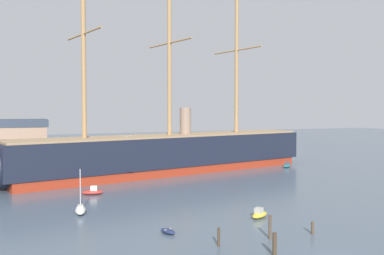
{
  "coord_description": "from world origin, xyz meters",
  "views": [
    {
      "loc": [
        -24.78,
        -26.81,
        12.65
      ],
      "look_at": [
        1.51,
        34.74,
        9.83
      ],
      "focal_mm": 40.01,
      "sensor_mm": 36.0,
      "label": 1
    }
  ],
  "objects_px": {
    "dinghy_foreground_left": "(168,231)",
    "motorboat_near_centre": "(259,214)",
    "mooring_piling_nearest": "(270,227)",
    "mooring_piling_midwater": "(313,228)",
    "tall_ship": "(170,153)",
    "sailboat_mid_left": "(81,209)",
    "mooring_piling_left_pair": "(219,237)",
    "motorboat_far_right": "(287,165)",
    "seagull_in_flight": "(127,136)",
    "motorboat_distant_centre": "(141,164)",
    "mooring_piling_right_pair": "(275,245)",
    "motorboat_alongside_bow": "(93,192)"
  },
  "relations": [
    {
      "from": "mooring_piling_midwater",
      "to": "seagull_in_flight",
      "type": "relative_size",
      "value": 0.96
    },
    {
      "from": "motorboat_near_centre",
      "to": "motorboat_far_right",
      "type": "distance_m",
      "value": 45.19
    },
    {
      "from": "sailboat_mid_left",
      "to": "mooring_piling_midwater",
      "type": "bearing_deg",
      "value": -41.7
    },
    {
      "from": "sailboat_mid_left",
      "to": "mooring_piling_left_pair",
      "type": "height_order",
      "value": "sailboat_mid_left"
    },
    {
      "from": "dinghy_foreground_left",
      "to": "motorboat_distant_centre",
      "type": "height_order",
      "value": "motorboat_distant_centre"
    },
    {
      "from": "motorboat_far_right",
      "to": "motorboat_distant_centre",
      "type": "xyz_separation_m",
      "value": [
        -28.84,
        14.17,
        0.2
      ]
    },
    {
      "from": "motorboat_near_centre",
      "to": "dinghy_foreground_left",
      "type": "bearing_deg",
      "value": -171.43
    },
    {
      "from": "mooring_piling_nearest",
      "to": "mooring_piling_midwater",
      "type": "height_order",
      "value": "mooring_piling_nearest"
    },
    {
      "from": "motorboat_alongside_bow",
      "to": "motorboat_distant_centre",
      "type": "bearing_deg",
      "value": 60.72
    },
    {
      "from": "mooring_piling_nearest",
      "to": "seagull_in_flight",
      "type": "relative_size",
      "value": 1.82
    },
    {
      "from": "mooring_piling_left_pair",
      "to": "mooring_piling_right_pair",
      "type": "bearing_deg",
      "value": -53.2
    },
    {
      "from": "motorboat_distant_centre",
      "to": "seagull_in_flight",
      "type": "bearing_deg",
      "value": -109.75
    },
    {
      "from": "mooring_piling_left_pair",
      "to": "mooring_piling_midwater",
      "type": "relative_size",
      "value": 1.4
    },
    {
      "from": "motorboat_far_right",
      "to": "mooring_piling_right_pair",
      "type": "height_order",
      "value": "mooring_piling_right_pair"
    },
    {
      "from": "mooring_piling_right_pair",
      "to": "mooring_piling_midwater",
      "type": "height_order",
      "value": "mooring_piling_right_pair"
    },
    {
      "from": "tall_ship",
      "to": "sailboat_mid_left",
      "type": "height_order",
      "value": "tall_ship"
    },
    {
      "from": "sailboat_mid_left",
      "to": "seagull_in_flight",
      "type": "distance_m",
      "value": 14.34
    },
    {
      "from": "mooring_piling_nearest",
      "to": "mooring_piling_midwater",
      "type": "distance_m",
      "value": 4.97
    },
    {
      "from": "dinghy_foreground_left",
      "to": "motorboat_far_right",
      "type": "distance_m",
      "value": 54.84
    },
    {
      "from": "sailboat_mid_left",
      "to": "motorboat_far_right",
      "type": "xyz_separation_m",
      "value": [
        47.72,
        24.33,
        -0.01
      ]
    },
    {
      "from": "motorboat_alongside_bow",
      "to": "seagull_in_flight",
      "type": "xyz_separation_m",
      "value": [
        4.71,
        -2.4,
        8.3
      ]
    },
    {
      "from": "mooring_piling_left_pair",
      "to": "seagull_in_flight",
      "type": "height_order",
      "value": "seagull_in_flight"
    },
    {
      "from": "dinghy_foreground_left",
      "to": "seagull_in_flight",
      "type": "height_order",
      "value": "seagull_in_flight"
    },
    {
      "from": "mooring_piling_nearest",
      "to": "mooring_piling_midwater",
      "type": "bearing_deg",
      "value": -3.22
    },
    {
      "from": "tall_ship",
      "to": "mooring_piling_left_pair",
      "type": "distance_m",
      "value": 46.37
    },
    {
      "from": "motorboat_far_right",
      "to": "motorboat_distant_centre",
      "type": "height_order",
      "value": "motorboat_distant_centre"
    },
    {
      "from": "motorboat_far_right",
      "to": "mooring_piling_midwater",
      "type": "bearing_deg",
      "value": -122.77
    },
    {
      "from": "mooring_piling_left_pair",
      "to": "motorboat_far_right",
      "type": "bearing_deg",
      "value": 48.12
    },
    {
      "from": "motorboat_distant_centre",
      "to": "seagull_in_flight",
      "type": "distance_m",
      "value": 32.96
    },
    {
      "from": "dinghy_foreground_left",
      "to": "motorboat_near_centre",
      "type": "height_order",
      "value": "motorboat_near_centre"
    },
    {
      "from": "motorboat_distant_centre",
      "to": "mooring_piling_nearest",
      "type": "bearing_deg",
      "value": -93.49
    },
    {
      "from": "motorboat_near_centre",
      "to": "mooring_piling_nearest",
      "type": "height_order",
      "value": "mooring_piling_nearest"
    },
    {
      "from": "mooring_piling_right_pair",
      "to": "mooring_piling_nearest",
      "type": "bearing_deg",
      "value": 60.98
    },
    {
      "from": "sailboat_mid_left",
      "to": "mooring_piling_right_pair",
      "type": "relative_size",
      "value": 2.63
    },
    {
      "from": "mooring_piling_right_pair",
      "to": "sailboat_mid_left",
      "type": "bearing_deg",
      "value": 120.39
    },
    {
      "from": "tall_ship",
      "to": "mooring_piling_midwater",
      "type": "height_order",
      "value": "tall_ship"
    },
    {
      "from": "motorboat_far_right",
      "to": "mooring_piling_right_pair",
      "type": "relative_size",
      "value": 1.58
    },
    {
      "from": "motorboat_near_centre",
      "to": "mooring_piling_left_pair",
      "type": "height_order",
      "value": "mooring_piling_left_pair"
    },
    {
      "from": "tall_ship",
      "to": "mooring_piling_right_pair",
      "type": "distance_m",
      "value": 49.88
    },
    {
      "from": "sailboat_mid_left",
      "to": "mooring_piling_left_pair",
      "type": "distance_m",
      "value": 20.46
    },
    {
      "from": "tall_ship",
      "to": "dinghy_foreground_left",
      "type": "distance_m",
      "value": 41.91
    },
    {
      "from": "motorboat_alongside_bow",
      "to": "mooring_piling_right_pair",
      "type": "relative_size",
      "value": 1.64
    },
    {
      "from": "tall_ship",
      "to": "mooring_piling_right_pair",
      "type": "bearing_deg",
      "value": -99.68
    },
    {
      "from": "motorboat_distant_centre",
      "to": "mooring_piling_nearest",
      "type": "relative_size",
      "value": 1.95
    },
    {
      "from": "dinghy_foreground_left",
      "to": "motorboat_near_centre",
      "type": "distance_m",
      "value": 12.15
    },
    {
      "from": "motorboat_near_centre",
      "to": "motorboat_alongside_bow",
      "type": "bearing_deg",
      "value": 126.09
    },
    {
      "from": "mooring_piling_nearest",
      "to": "motorboat_near_centre",
      "type": "bearing_deg",
      "value": 65.05
    },
    {
      "from": "dinghy_foreground_left",
      "to": "sailboat_mid_left",
      "type": "relative_size",
      "value": 0.42
    },
    {
      "from": "motorboat_near_centre",
      "to": "mooring_piling_midwater",
      "type": "relative_size",
      "value": 2.5
    },
    {
      "from": "mooring_piling_midwater",
      "to": "seagull_in_flight",
      "type": "bearing_deg",
      "value": 114.81
    }
  ]
}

